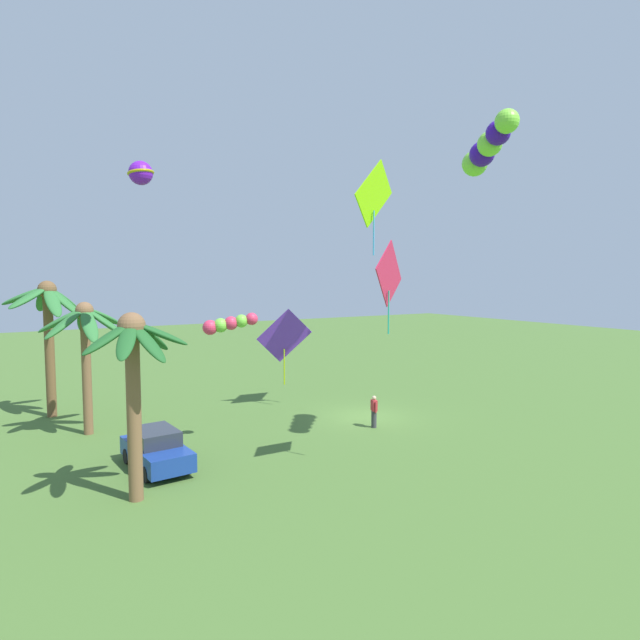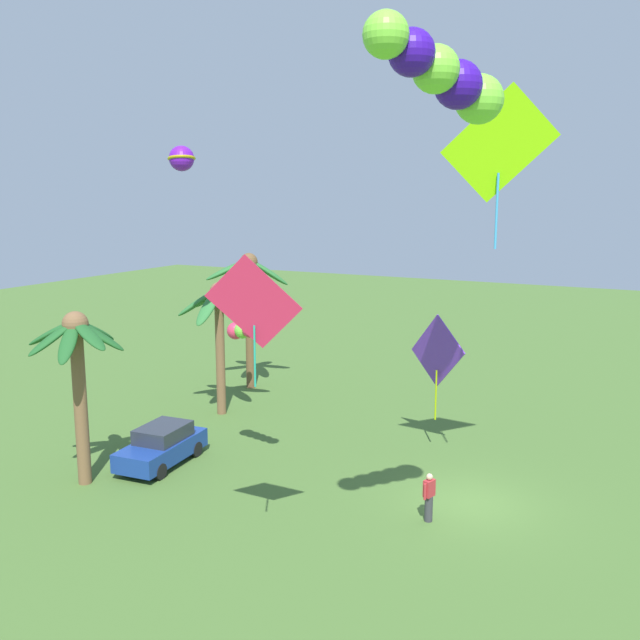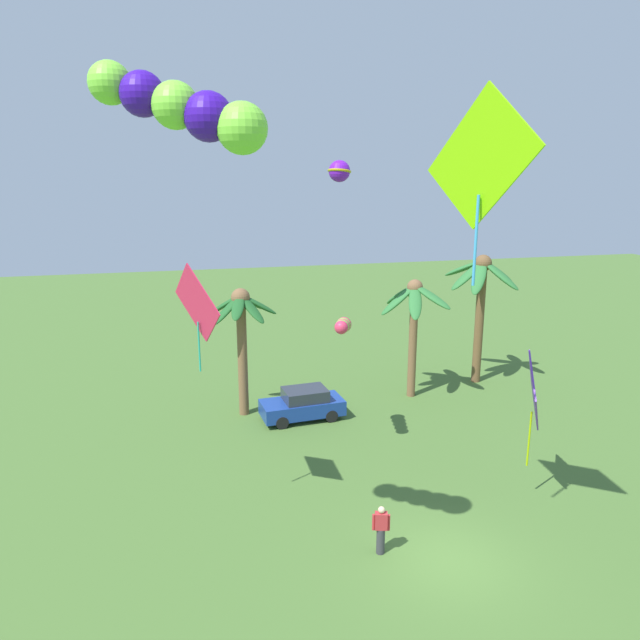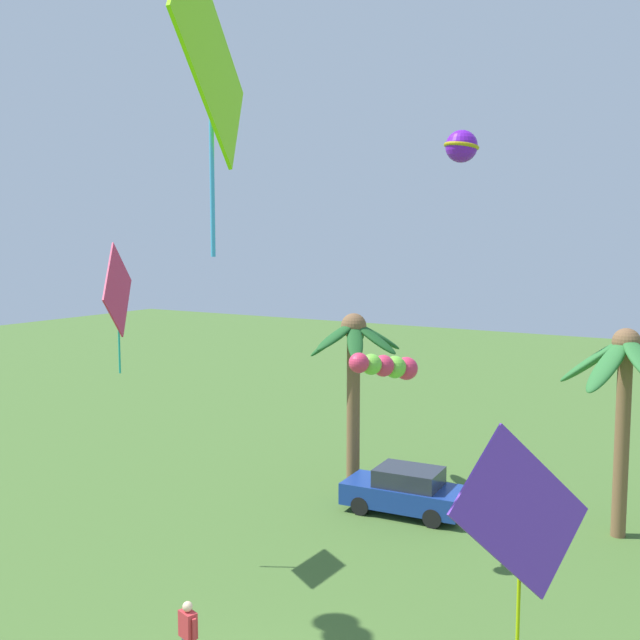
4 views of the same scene
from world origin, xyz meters
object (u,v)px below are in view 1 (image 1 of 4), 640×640
object	(u,v)px
palm_tree_0	(133,362)
kite_diamond_5	(374,195)
parked_car_0	(156,449)
kite_ball_0	(141,173)
palm_tree_2	(85,333)
kite_tube_3	(488,147)
kite_diamond_1	(284,337)
kite_diamond_4	(389,275)
palm_tree_1	(47,314)
kite_tube_2	(228,324)
spectator_0	(374,411)

from	to	relation	value
palm_tree_0	kite_diamond_5	xyz separation A→B (m)	(4.63, -13.21, 7.02)
parked_car_0	kite_ball_0	distance (m)	10.93
palm_tree_2	palm_tree_0	bearing A→B (deg)	-178.19
kite_tube_3	kite_diamond_1	bearing A→B (deg)	16.71
parked_car_0	kite_diamond_4	world-z (taller)	kite_diamond_4
palm_tree_2	kite_tube_3	distance (m)	19.62
palm_tree_1	parked_car_0	size ratio (longest dim) A/B	1.80
palm_tree_1	kite_tube_2	bearing A→B (deg)	-147.29
palm_tree_0	palm_tree_1	size ratio (longest dim) A/B	0.87
spectator_0	kite_tube_2	size ratio (longest dim) A/B	0.70
palm_tree_1	kite_diamond_1	bearing A→B (deg)	-110.68
parked_car_0	kite_diamond_5	xyz separation A→B (m)	(1.97, -11.90, 10.91)
kite_tube_2	kite_diamond_5	bearing A→B (deg)	-83.15
parked_car_0	kite_tube_2	distance (m)	5.84
palm_tree_0	kite_diamond_5	size ratio (longest dim) A/B	1.27
kite_diamond_4	parked_car_0	bearing A→B (deg)	56.29
parked_car_0	kite_diamond_1	xyz separation A→B (m)	(6.26, -8.83, 3.28)
kite_ball_0	kite_diamond_4	world-z (taller)	kite_ball_0
palm_tree_2	spectator_0	world-z (taller)	palm_tree_2
palm_tree_1	spectator_0	distance (m)	17.72
palm_tree_2	spectator_0	bearing A→B (deg)	-116.74
kite_diamond_5	spectator_0	bearing A→B (deg)	145.15
kite_diamond_4	spectator_0	bearing A→B (deg)	-32.21
kite_diamond_1	parked_car_0	bearing A→B (deg)	125.33
parked_car_0	kite_tube_2	bearing A→B (deg)	-74.48
kite_ball_0	kite_diamond_5	xyz separation A→B (m)	(0.27, -11.82, 0.11)
palm_tree_0	parked_car_0	bearing A→B (deg)	-26.16
palm_tree_0	spectator_0	distance (m)	12.81
kite_diamond_5	parked_car_0	bearing A→B (deg)	99.38
parked_car_0	kite_diamond_1	world-z (taller)	kite_diamond_1
palm_tree_0	kite_ball_0	xyz separation A→B (m)	(4.37, -1.39, 6.91)
parked_car_0	spectator_0	size ratio (longest dim) A/B	2.53
palm_tree_2	kite_diamond_5	xyz separation A→B (m)	(-4.28, -13.49, 6.88)
palm_tree_2	parked_car_0	world-z (taller)	palm_tree_2
parked_car_0	kite_tube_3	distance (m)	17.88
palm_tree_2	kite_diamond_5	distance (m)	15.74
palm_tree_0	palm_tree_1	world-z (taller)	palm_tree_1
kite_diamond_1	kite_tube_3	xyz separation A→B (m)	(-11.43, -3.43, 8.66)
kite_ball_0	kite_tube_3	bearing A→B (deg)	-119.44
kite_ball_0	kite_tube_3	size ratio (longest dim) A/B	0.41
parked_car_0	kite_tube_2	xyz separation A→B (m)	(0.95, -3.40, 4.66)
parked_car_0	kite_diamond_1	bearing A→B (deg)	-54.67
kite_diamond_5	palm_tree_2	bearing A→B (deg)	72.40
kite_tube_3	kite_tube_2	bearing A→B (deg)	55.36
kite_tube_3	kite_ball_0	bearing A→B (deg)	60.56
parked_car_0	kite_diamond_4	xyz separation A→B (m)	(-4.95, -7.42, 6.71)
kite_tube_2	kite_diamond_1	bearing A→B (deg)	-45.59
kite_diamond_1	kite_tube_3	world-z (taller)	kite_tube_3
palm_tree_1	parked_car_0	bearing A→B (deg)	-165.10
spectator_0	kite_diamond_4	distance (m)	8.93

